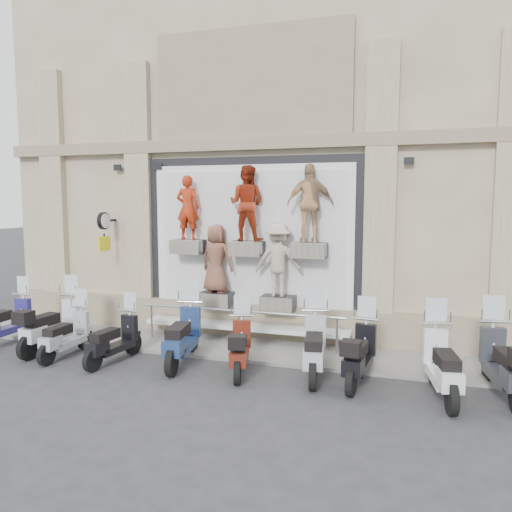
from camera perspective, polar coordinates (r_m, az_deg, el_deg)
The scene contains 16 objects.
ground at distance 10.22m, azimuth -5.78°, elevation -13.57°, with size 90.00×90.00×0.00m, color #2F2F32.
sidewalk at distance 12.07m, azimuth -1.80°, elevation -10.20°, with size 16.00×2.20×0.08m, color gray.
building at distance 16.47m, azimuth 3.93°, elevation 15.15°, with size 14.00×8.60×12.00m, color #C3AE8F, non-canonical shape.
shop_vitrine at distance 12.17m, azimuth -0.30°, elevation 1.50°, with size 5.60×0.83×4.30m.
guard_rail at distance 11.86m, azimuth -1.97°, elevation -8.36°, with size 5.06×0.10×0.93m, color #9EA0A5, non-canonical shape.
clock_sign_bracket at distance 13.69m, azimuth -16.96°, elevation 3.25°, with size 0.10×0.80×1.02m.
scooter_a at distance 13.57m, azimuth -26.76°, elevation -5.76°, with size 0.57×1.94×1.58m, color navy, non-canonical shape.
scooter_b at distance 12.53m, azimuth -22.27°, elevation -6.27°, with size 0.60×2.07×1.68m, color silver, non-canonical shape.
scooter_c at distance 11.96m, azimuth -20.91°, elevation -7.43°, with size 0.51×1.76×1.43m, color #959CA1, non-canonical shape.
scooter_d at distance 11.21m, azimuth -15.99°, elevation -8.12°, with size 0.52×1.78×1.44m, color black, non-canonical shape.
scooter_e at distance 10.78m, azimuth -8.42°, elevation -7.77°, with size 0.62×2.11×1.72m, color navy, non-canonical shape.
scooter_f at distance 10.18m, azimuth -1.85°, elevation -9.25°, with size 0.53×1.82×1.48m, color #571A0F, non-canonical shape.
scooter_g at distance 10.01m, azimuth 6.70°, elevation -8.95°, with size 0.60×2.07×1.68m, color #A4A6AB, non-canonical shape.
scooter_h at distance 9.80m, azimuth 11.78°, elevation -9.71°, with size 0.57×1.94×1.57m, color black, non-canonical shape.
scooter_i at distance 9.51m, azimuth 20.57°, elevation -10.22°, with size 0.60×2.04×1.66m, color silver, non-canonical shape.
scooter_j at distance 9.93m, azimuth 26.50°, elevation -9.64°, with size 0.61×2.10×1.71m, color #272A30, non-canonical shape.
Camera 1 is at (3.81, -8.82, 3.48)m, focal length 35.00 mm.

